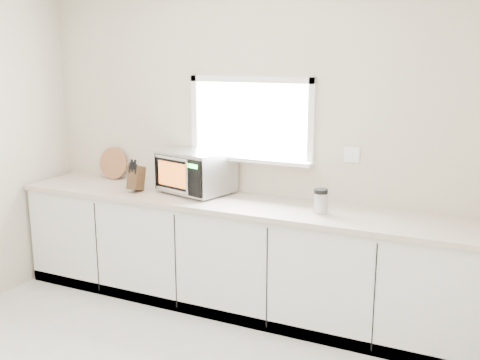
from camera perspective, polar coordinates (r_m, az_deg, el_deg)
The scene contains 7 objects.
back_wall at distance 4.69m, azimuth 1.20°, elevation 3.93°, with size 4.00×0.17×2.70m.
cabinets at distance 4.66m, azimuth -0.38°, elevation -7.87°, with size 3.92×0.60×0.88m, color silver.
countertop at distance 4.51m, azimuth -0.44°, elevation -2.43°, with size 3.92×0.64×0.04m, color beige.
microwave at distance 4.76m, azimuth -4.50°, elevation 0.95°, with size 0.66×0.57×0.36m.
knife_block at distance 4.88m, azimuth -10.51°, elevation 0.26°, with size 0.12×0.21×0.29m.
cutting_board at distance 5.42m, azimuth -12.75°, elevation 1.68°, with size 0.30×0.30×0.02m, color #A97041.
coffee_grinder at distance 4.21m, azimuth 8.19°, elevation -2.10°, with size 0.13×0.13×0.18m.
Camera 1 is at (1.91, -2.22, 2.08)m, focal length 42.00 mm.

